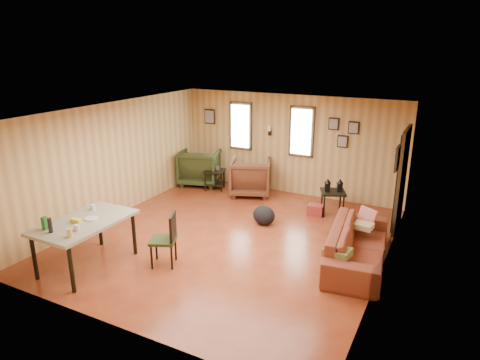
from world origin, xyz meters
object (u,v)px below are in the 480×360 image
at_px(recliner_green, 200,165).
at_px(end_table, 215,176).
at_px(dining_table, 84,225).
at_px(recliner_brown, 250,175).
at_px(side_table, 333,190).
at_px(sofa, 358,239).

xyz_separation_m(recliner_green, end_table, (0.55, -0.21, -0.16)).
bearing_deg(dining_table, recliner_green, 98.39).
bearing_deg(recliner_brown, recliner_green, -26.45).
bearing_deg(end_table, recliner_brown, 4.83).
bearing_deg(recliner_green, side_table, 156.23).
bearing_deg(dining_table, side_table, 54.15).
height_order(sofa, side_table, sofa).
height_order(sofa, recliner_green, recliner_green).
bearing_deg(sofa, end_table, 54.88).
distance_m(recliner_green, end_table, 0.61).
distance_m(recliner_brown, end_table, 0.98).
bearing_deg(recliner_green, end_table, 142.29).
distance_m(recliner_green, side_table, 3.66).
xyz_separation_m(recliner_brown, side_table, (2.12, -0.33, 0.06)).
relative_size(recliner_brown, end_table, 1.55).
distance_m(recliner_brown, side_table, 2.15).
relative_size(sofa, side_table, 2.79).
bearing_deg(side_table, end_table, 175.45).
distance_m(sofa, dining_table, 4.49).
relative_size(end_table, dining_table, 0.39).
height_order(recliner_brown, end_table, recliner_brown).
xyz_separation_m(sofa, dining_table, (-3.93, -2.16, 0.30)).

